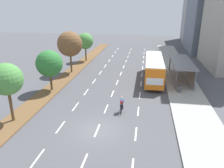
% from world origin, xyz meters
% --- Properties ---
extents(ground_plane, '(140.00, 140.00, 0.00)m').
position_xyz_m(ground_plane, '(0.00, 0.00, 0.00)').
color(ground_plane, '#4C4C51').
extents(median_strip, '(2.60, 52.00, 0.12)m').
position_xyz_m(median_strip, '(-8.30, 20.00, 0.06)').
color(median_strip, brown).
rests_on(median_strip, ground).
extents(sidewalk_right, '(4.50, 52.00, 0.15)m').
position_xyz_m(sidewalk_right, '(9.25, 20.00, 0.07)').
color(sidewalk_right, '#9E9E99').
rests_on(sidewalk_right, ground).
extents(lane_divider_left, '(0.14, 46.19, 0.01)m').
position_xyz_m(lane_divider_left, '(-3.50, 17.60, 0.00)').
color(lane_divider_left, white).
rests_on(lane_divider_left, ground).
extents(lane_divider_center, '(0.14, 46.19, 0.01)m').
position_xyz_m(lane_divider_center, '(0.00, 17.60, 0.00)').
color(lane_divider_center, white).
rests_on(lane_divider_center, ground).
extents(lane_divider_right, '(0.14, 46.19, 0.01)m').
position_xyz_m(lane_divider_right, '(3.50, 17.60, 0.00)').
color(lane_divider_right, white).
rests_on(lane_divider_right, ground).
extents(bus_shelter, '(2.90, 9.87, 2.86)m').
position_xyz_m(bus_shelter, '(9.53, 15.62, 1.87)').
color(bus_shelter, gray).
rests_on(bus_shelter, sidewalk_right).
extents(bus, '(2.54, 11.29, 3.37)m').
position_xyz_m(bus, '(5.25, 15.22, 2.07)').
color(bus, orange).
rests_on(bus, ground).
extents(cyclist, '(0.46, 1.82, 1.71)m').
position_xyz_m(cyclist, '(1.76, 3.90, 0.79)').
color(cyclist, black).
rests_on(cyclist, ground).
extents(median_tree_nearest, '(2.98, 2.98, 5.69)m').
position_xyz_m(median_tree_nearest, '(-8.42, 0.28, 4.30)').
color(median_tree_nearest, brown).
rests_on(median_tree_nearest, median_strip).
extents(median_tree_second, '(3.40, 3.40, 5.29)m').
position_xyz_m(median_tree_second, '(-8.14, 8.55, 3.70)').
color(median_tree_second, brown).
rests_on(median_tree_second, median_strip).
extents(median_tree_third, '(4.06, 4.06, 6.76)m').
position_xyz_m(median_tree_third, '(-8.28, 16.82, 4.84)').
color(median_tree_third, brown).
rests_on(median_tree_third, median_strip).
extents(median_tree_fourth, '(3.17, 3.17, 5.57)m').
position_xyz_m(median_tree_fourth, '(-8.08, 25.09, 4.08)').
color(median_tree_fourth, brown).
rests_on(median_tree_fourth, median_strip).
extents(trash_bin, '(0.52, 0.52, 0.85)m').
position_xyz_m(trash_bin, '(8.45, 10.37, 0.57)').
color(trash_bin, '#4C4C51').
rests_on(trash_bin, sidewalk_right).
extents(building_mid_right, '(10.14, 13.60, 23.13)m').
position_xyz_m(building_mid_right, '(19.07, 40.39, 11.56)').
color(building_mid_right, slate).
rests_on(building_mid_right, ground).
extents(building_far_right, '(11.76, 10.64, 18.52)m').
position_xyz_m(building_far_right, '(20.42, 47.93, 9.26)').
color(building_far_right, '#A39E93').
rests_on(building_far_right, ground).
extents(building_tall_right, '(6.66, 10.82, 14.22)m').
position_xyz_m(building_tall_right, '(18.61, 57.21, 7.11)').
color(building_tall_right, '#8E939E').
rests_on(building_tall_right, ground).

